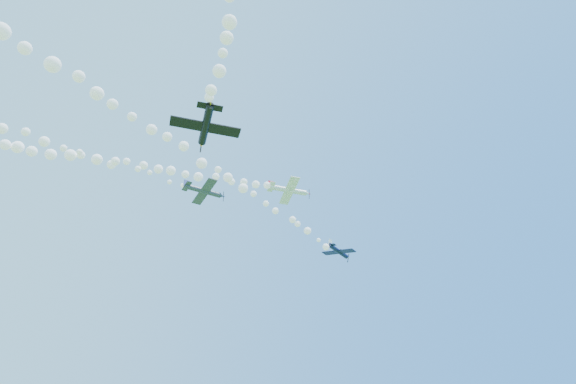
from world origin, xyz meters
TOP-DOWN VIEW (x-y plane):
  - plane_white at (11.11, 3.94)m, footprint 7.90×8.37m
  - smoke_trail_white at (-23.45, 18.94)m, footprint 64.96×29.85m
  - plane_navy at (26.09, 7.27)m, footprint 6.94×7.19m
  - smoke_trail_navy at (-17.16, -1.36)m, footprint 82.47×18.50m
  - plane_grey at (-5.95, 3.19)m, footprint 6.67×7.07m
  - plane_black at (-15.35, -14.00)m, footprint 7.85×7.41m

SIDE VIEW (x-z plane):
  - plane_black at x=-15.35m, z-range 39.28..41.29m
  - plane_grey at x=-5.95m, z-range 44.82..46.60m
  - smoke_trail_navy at x=-17.16m, z-range 47.09..49.84m
  - plane_navy at x=26.09m, z-range 47.50..49.83m
  - smoke_trail_white at x=-23.45m, z-range 52.47..55.79m
  - plane_white at x=11.11m, z-range 53.14..55.72m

